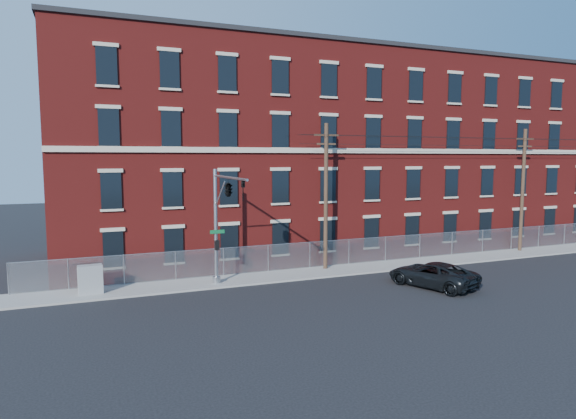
% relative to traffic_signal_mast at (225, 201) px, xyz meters
% --- Properties ---
extents(ground, '(140.00, 140.00, 0.00)m').
position_rel_traffic_signal_mast_xyz_m(ground, '(6.00, -2.18, -5.39)').
color(ground, black).
rests_on(ground, ground).
extents(sidewalk, '(65.00, 3.00, 0.12)m').
position_rel_traffic_signal_mast_xyz_m(sidewalk, '(18.00, 2.82, -5.33)').
color(sidewalk, '#98958F').
rests_on(sidewalk, ground).
extents(mill_building, '(55.30, 14.32, 16.30)m').
position_rel_traffic_signal_mast_xyz_m(mill_building, '(18.00, 11.75, 2.76)').
color(mill_building, maroon).
rests_on(mill_building, ground).
extents(chain_link_fence, '(59.06, 0.06, 1.85)m').
position_rel_traffic_signal_mast_xyz_m(chain_link_fence, '(18.00, 4.12, -4.33)').
color(chain_link_fence, '#A5A8AD').
rests_on(chain_link_fence, ground).
extents(traffic_signal_mast, '(0.90, 6.75, 7.00)m').
position_rel_traffic_signal_mast_xyz_m(traffic_signal_mast, '(0.00, 0.00, 0.00)').
color(traffic_signal_mast, '#9EA0A5').
rests_on(traffic_signal_mast, ground).
extents(utility_pole_near, '(1.80, 0.28, 10.00)m').
position_rel_traffic_signal_mast_xyz_m(utility_pole_near, '(8.00, 3.42, -0.05)').
color(utility_pole_near, '#412D20').
rests_on(utility_pole_near, ground).
extents(utility_pole_mid, '(1.80, 0.28, 10.00)m').
position_rel_traffic_signal_mast_xyz_m(utility_pole_mid, '(26.00, 3.42, -0.05)').
color(utility_pole_mid, '#412D20').
rests_on(utility_pole_mid, ground).
extents(overhead_wires, '(40.00, 0.62, 0.62)m').
position_rel_traffic_signal_mast_xyz_m(overhead_wires, '(26.00, 3.42, 3.73)').
color(overhead_wires, black).
rests_on(overhead_wires, ground).
extents(pickup_truck, '(4.22, 5.98, 1.51)m').
position_rel_traffic_signal_mast_xyz_m(pickup_truck, '(12.01, -3.03, -4.63)').
color(pickup_truck, black).
rests_on(pickup_truck, ground).
extents(utility_cabinet, '(1.36, 0.76, 1.64)m').
position_rel_traffic_signal_mast_xyz_m(utility_cabinet, '(-7.21, 2.60, -4.45)').
color(utility_cabinet, gray).
rests_on(utility_cabinet, sidewalk).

